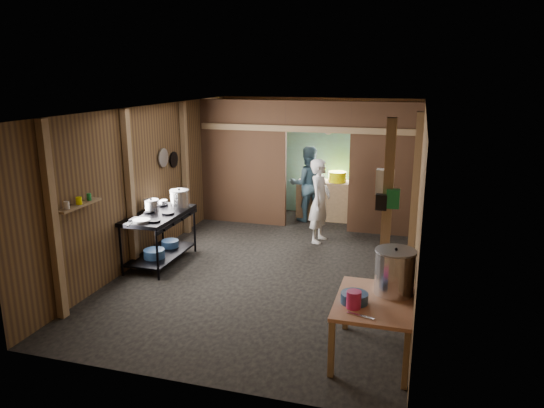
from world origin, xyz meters
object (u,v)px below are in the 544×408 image
(prep_table, at_px, (373,328))
(cook, at_px, (320,201))
(gas_range, at_px, (160,238))
(stove_pot_large, at_px, (180,199))
(pink_bucket, at_px, (354,300))
(stock_pot, at_px, (395,273))
(yellow_tub, at_px, (337,177))

(prep_table, relative_size, cook, 0.73)
(gas_range, height_order, prep_table, gas_range)
(stove_pot_large, relative_size, cook, 0.21)
(stove_pot_large, height_order, cook, cook)
(gas_range, relative_size, cook, 0.93)
(prep_table, height_order, stove_pot_large, stove_pot_large)
(gas_range, height_order, pink_bucket, pink_bucket)
(gas_range, distance_m, prep_table, 4.19)
(stock_pot, relative_size, pink_bucket, 2.83)
(stove_pot_large, xyz_separation_m, stock_pot, (3.73, -2.14, -0.08))
(prep_table, distance_m, cook, 4.07)
(pink_bucket, bearing_deg, gas_range, 147.92)
(stove_pot_large, height_order, yellow_tub, stove_pot_large)
(gas_range, bearing_deg, stove_pot_large, 69.17)
(stove_pot_large, distance_m, yellow_tub, 3.74)
(pink_bucket, bearing_deg, cook, 105.86)
(pink_bucket, bearing_deg, stove_pot_large, 141.60)
(stock_pot, relative_size, yellow_tub, 1.37)
(prep_table, xyz_separation_m, yellow_tub, (-1.28, 5.36, 0.62))
(prep_table, relative_size, yellow_tub, 2.96)
(gas_range, distance_m, stove_pot_large, 0.75)
(gas_range, bearing_deg, prep_table, -27.59)
(stock_pot, xyz_separation_m, cook, (-1.55, 3.56, -0.14))
(prep_table, relative_size, stove_pot_large, 3.54)
(yellow_tub, xyz_separation_m, cook, (-0.08, -1.56, -0.16))
(gas_range, distance_m, pink_bucket, 4.16)
(stock_pot, relative_size, cook, 0.34)
(cook, bearing_deg, yellow_tub, 5.61)
(yellow_tub, distance_m, cook, 1.57)
(stock_pot, xyz_separation_m, yellow_tub, (-1.47, 5.12, 0.02))
(prep_table, xyz_separation_m, pink_bucket, (-0.20, -0.26, 0.44))
(stock_pot, xyz_separation_m, pink_bucket, (-0.39, -0.51, -0.15))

